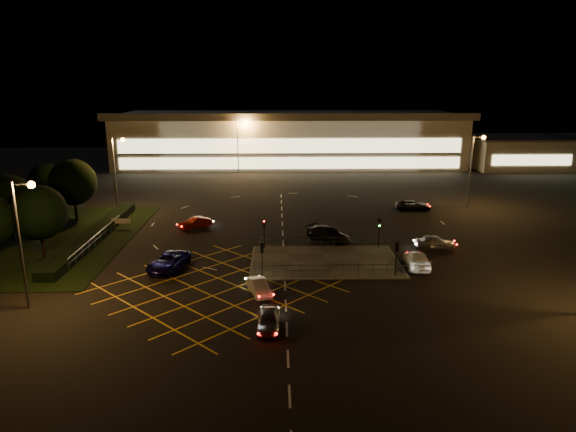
{
  "coord_description": "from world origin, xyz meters",
  "views": [
    {
      "loc": [
        -2.64,
        -49.19,
        17.03
      ],
      "look_at": [
        -1.38,
        8.17,
        2.0
      ],
      "focal_mm": 32.0,
      "sensor_mm": 36.0,
      "label": 1
    }
  ],
  "objects_px": {
    "signal_nw": "(264,228)",
    "car_east_grey": "(413,205)",
    "car_right_silver": "(435,242)",
    "car_near_silver": "(269,320)",
    "signal_se": "(397,252)",
    "signal_ne": "(379,227)",
    "car_queue_white": "(259,287)",
    "car_left_blue": "(169,261)",
    "signal_sw": "(262,253)",
    "car_approach_white": "(417,260)",
    "car_circ_red": "(195,223)",
    "car_far_dkgrey": "(328,234)"
  },
  "relations": [
    {
      "from": "signal_nw",
      "to": "signal_sw",
      "type": "bearing_deg",
      "value": -90.0
    },
    {
      "from": "car_east_grey",
      "to": "signal_nw",
      "type": "bearing_deg",
      "value": 132.04
    },
    {
      "from": "car_left_blue",
      "to": "car_east_grey",
      "type": "bearing_deg",
      "value": 51.77
    },
    {
      "from": "car_queue_white",
      "to": "car_circ_red",
      "type": "relative_size",
      "value": 0.94
    },
    {
      "from": "signal_sw",
      "to": "car_left_blue",
      "type": "height_order",
      "value": "signal_sw"
    },
    {
      "from": "car_far_dkgrey",
      "to": "car_approach_white",
      "type": "distance_m",
      "value": 11.46
    },
    {
      "from": "car_right_silver",
      "to": "signal_se",
      "type": "bearing_deg",
      "value": 149.16
    },
    {
      "from": "signal_se",
      "to": "signal_nw",
      "type": "relative_size",
      "value": 1.0
    },
    {
      "from": "car_right_silver",
      "to": "car_circ_red",
      "type": "relative_size",
      "value": 1.04
    },
    {
      "from": "car_near_silver",
      "to": "car_right_silver",
      "type": "height_order",
      "value": "car_right_silver"
    },
    {
      "from": "car_near_silver",
      "to": "car_right_silver",
      "type": "distance_m",
      "value": 24.81
    },
    {
      "from": "car_queue_white",
      "to": "car_far_dkgrey",
      "type": "height_order",
      "value": "car_far_dkgrey"
    },
    {
      "from": "signal_sw",
      "to": "car_right_silver",
      "type": "xyz_separation_m",
      "value": [
        17.98,
        7.93,
        -1.67
      ]
    },
    {
      "from": "signal_sw",
      "to": "car_circ_red",
      "type": "xyz_separation_m",
      "value": [
        -8.46,
        16.28,
        -1.72
      ]
    },
    {
      "from": "signal_nw",
      "to": "car_near_silver",
      "type": "xyz_separation_m",
      "value": [
        0.71,
        -17.86,
        -1.68
      ]
    },
    {
      "from": "signal_ne",
      "to": "car_right_silver",
      "type": "relative_size",
      "value": 0.77
    },
    {
      "from": "car_approach_white",
      "to": "car_queue_white",
      "type": "bearing_deg",
      "value": 27.32
    },
    {
      "from": "car_circ_red",
      "to": "car_east_grey",
      "type": "height_order",
      "value": "car_east_grey"
    },
    {
      "from": "signal_nw",
      "to": "car_east_grey",
      "type": "distance_m",
      "value": 26.04
    },
    {
      "from": "signal_ne",
      "to": "car_east_grey",
      "type": "bearing_deg",
      "value": 64.28
    },
    {
      "from": "signal_sw",
      "to": "car_approach_white",
      "type": "xyz_separation_m",
      "value": [
        14.59,
        2.4,
        -1.63
      ]
    },
    {
      "from": "car_left_blue",
      "to": "car_queue_white",
      "type": "bearing_deg",
      "value": -20.57
    },
    {
      "from": "car_right_silver",
      "to": "car_left_blue",
      "type": "bearing_deg",
      "value": 107.94
    },
    {
      "from": "car_left_blue",
      "to": "signal_sw",
      "type": "bearing_deg",
      "value": -0.77
    },
    {
      "from": "signal_nw",
      "to": "car_left_blue",
      "type": "relative_size",
      "value": 0.58
    },
    {
      "from": "signal_ne",
      "to": "signal_se",
      "type": "bearing_deg",
      "value": -90.0
    },
    {
      "from": "car_near_silver",
      "to": "car_approach_white",
      "type": "bearing_deg",
      "value": 43.14
    },
    {
      "from": "car_near_silver",
      "to": "car_left_blue",
      "type": "bearing_deg",
      "value": 129.63
    },
    {
      "from": "car_circ_red",
      "to": "car_east_grey",
      "type": "relative_size",
      "value": 0.82
    },
    {
      "from": "car_queue_white",
      "to": "car_east_grey",
      "type": "bearing_deg",
      "value": 36.74
    },
    {
      "from": "signal_sw",
      "to": "signal_nw",
      "type": "distance_m",
      "value": 7.99
    },
    {
      "from": "car_far_dkgrey",
      "to": "signal_se",
      "type": "bearing_deg",
      "value": -113.68
    },
    {
      "from": "car_near_silver",
      "to": "signal_se",
      "type": "bearing_deg",
      "value": 42.82
    },
    {
      "from": "car_queue_white",
      "to": "car_right_silver",
      "type": "bearing_deg",
      "value": 14.81
    },
    {
      "from": "signal_se",
      "to": "car_circ_red",
      "type": "bearing_deg",
      "value": -38.51
    },
    {
      "from": "car_left_blue",
      "to": "car_approach_white",
      "type": "xyz_separation_m",
      "value": [
        23.41,
        0.05,
        -0.02
      ]
    },
    {
      "from": "car_left_blue",
      "to": "car_approach_white",
      "type": "bearing_deg",
      "value": 14.25
    },
    {
      "from": "signal_nw",
      "to": "car_approach_white",
      "type": "xyz_separation_m",
      "value": [
        14.59,
        -5.59,
        -1.63
      ]
    },
    {
      "from": "car_east_grey",
      "to": "car_right_silver",
      "type": "bearing_deg",
      "value": 175.46
    },
    {
      "from": "signal_ne",
      "to": "car_queue_white",
      "type": "bearing_deg",
      "value": -136.3
    },
    {
      "from": "car_queue_white",
      "to": "signal_nw",
      "type": "bearing_deg",
      "value": 71.44
    },
    {
      "from": "car_near_silver",
      "to": "car_circ_red",
      "type": "bearing_deg",
      "value": 110.98
    },
    {
      "from": "car_near_silver",
      "to": "car_circ_red",
      "type": "height_order",
      "value": "car_near_silver"
    },
    {
      "from": "signal_nw",
      "to": "car_queue_white",
      "type": "height_order",
      "value": "signal_nw"
    },
    {
      "from": "signal_se",
      "to": "car_queue_white",
      "type": "height_order",
      "value": "signal_se"
    },
    {
      "from": "car_near_silver",
      "to": "car_queue_white",
      "type": "height_order",
      "value": "car_near_silver"
    },
    {
      "from": "signal_sw",
      "to": "car_near_silver",
      "type": "distance_m",
      "value": 10.04
    },
    {
      "from": "car_far_dkgrey",
      "to": "car_approach_white",
      "type": "height_order",
      "value": "car_far_dkgrey"
    },
    {
      "from": "signal_nw",
      "to": "car_approach_white",
      "type": "height_order",
      "value": "signal_nw"
    },
    {
      "from": "signal_se",
      "to": "signal_nw",
      "type": "height_order",
      "value": "same"
    }
  ]
}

